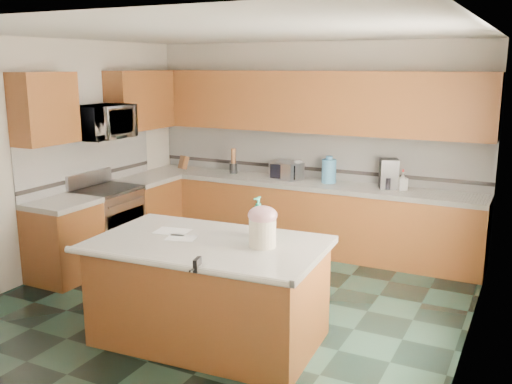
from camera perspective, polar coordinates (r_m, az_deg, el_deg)
The scene contains 52 objects.
floor at distance 6.01m, azimuth -2.83°, elevation -11.00°, with size 4.60×4.60×0.00m, color black.
ceiling at distance 5.52m, azimuth -3.15°, elevation 15.66°, with size 4.60×4.60×0.00m, color white.
wall_back at distance 7.68m, azimuth 5.66°, elevation 4.65°, with size 4.60×0.04×2.70m, color beige.
wall_front at distance 3.83m, azimuth -20.51°, elevation -4.21°, with size 4.60×0.04×2.70m, color beige.
wall_left at distance 7.04m, azimuth -19.64°, elevation 3.25°, with size 0.04×4.60×2.70m, color beige.
wall_right at distance 4.91m, azimuth 21.24°, elevation -0.67°, with size 0.04×4.60×2.70m, color beige.
back_base_cab at distance 7.57m, azimuth 4.63°, elevation -2.55°, with size 4.60×0.60×0.86m, color #3F210C.
back_countertop at distance 7.47m, azimuth 4.69°, elevation 0.86°, with size 4.60×0.64×0.06m, color white.
back_upper_cab at distance 7.45m, azimuth 5.23°, elevation 8.98°, with size 4.60×0.33×0.78m, color #3F210C.
back_backsplash at distance 7.67m, azimuth 5.55°, elevation 3.77°, with size 4.60×0.02×0.63m, color silver.
back_accent_band at distance 7.69m, azimuth 5.50°, elevation 2.33°, with size 4.60×0.01×0.05m, color black.
left_base_cab_rear at distance 7.95m, azimuth -10.85°, elevation -2.01°, with size 0.60×0.82×0.86m, color #3F210C.
left_counter_rear at distance 7.85m, azimuth -10.99°, elevation 1.24°, with size 0.64×0.82×0.06m, color white.
left_base_cab_front at distance 6.85m, azimuth -18.66°, elevation -4.83°, with size 0.60×0.72×0.86m, color #3F210C.
left_counter_front at distance 6.73m, azimuth -18.94°, elevation -1.09°, with size 0.64×0.72×0.06m, color white.
left_backsplash at distance 7.42m, azimuth -16.35°, elevation 3.02°, with size 0.02×2.30×0.63m, color silver.
left_accent_band at distance 7.45m, azimuth -16.23°, elevation 1.54°, with size 0.01×2.30×0.05m, color black.
left_upper_cab_rear at distance 7.90m, azimuth -11.49°, elevation 8.99°, with size 0.33×1.09×0.78m, color #3F210C.
left_upper_cab_front at distance 6.68m, azimuth -20.40°, elevation 7.84°, with size 0.33×0.72×0.78m, color #3F210C.
range_body at distance 7.36m, azimuth -14.59°, elevation -3.29°, with size 0.60×0.76×0.88m, color #B7B7BC.
range_oven_door at distance 7.19m, azimuth -12.83°, elevation -3.91°, with size 0.02×0.68×0.55m, color black.
range_cooktop at distance 7.25m, azimuth -14.79°, elevation 0.21°, with size 0.62×0.78×0.04m, color black.
range_handle at distance 7.07m, azimuth -12.79°, elevation -0.99°, with size 0.02×0.02×0.66m, color #B7B7BC.
range_backguard at distance 7.40m, azimuth -16.36°, elevation 1.31°, with size 0.06×0.76×0.18m, color #B7B7BC.
microwave at distance 7.13m, azimuth -15.17°, elevation 6.76°, with size 0.73×0.50×0.41m, color #B7B7BC.
island_base at distance 5.12m, azimuth -4.69°, elevation -10.14°, with size 1.89×1.08×0.86m, color #3F210C.
island_top at distance 4.96m, azimuth -4.78°, elevation -5.23°, with size 1.99×1.18×0.06m, color white.
island_bullnose at distance 4.49m, azimuth -8.73°, elevation -7.24°, with size 0.06×0.06×1.99m, color white.
treat_jar at distance 4.75m, azimuth 0.66°, elevation -4.13°, with size 0.23×0.23×0.24m, color beige.
treat_jar_lid at distance 4.70m, azimuth 0.66°, elevation -2.32°, with size 0.25×0.25×0.15m, color #CF929D.
treat_jar_knob at distance 4.69m, azimuth 0.66°, elevation -1.72°, with size 0.03×0.03×0.08m, color tan.
treat_jar_knob_end_l at distance 4.71m, azimuth 0.22°, elevation -1.66°, with size 0.04×0.04×0.04m, color tan.
treat_jar_knob_end_r at distance 4.67m, azimuth 1.11°, elevation -1.77°, with size 0.04×0.04×0.04m, color tan.
soap_bottle_island at distance 4.99m, azimuth 0.23°, elevation -2.54°, with size 0.14×0.14×0.36m, color teal.
paper_sheet_a at distance 5.05m, azimuth -7.47°, elevation -4.58°, with size 0.26×0.19×0.00m, color white.
paper_sheet_b at distance 5.26m, azimuth -8.36°, elevation -3.92°, with size 0.31×0.23×0.00m, color white.
clamp_body at distance 4.36m, azimuth -5.89°, elevation -7.22°, with size 0.03×0.11×0.10m, color black.
clamp_handle at distance 4.32m, azimuth -6.36°, elevation -7.73°, with size 0.02×0.02×0.08m, color black.
knife_block at distance 8.37m, azimuth -7.26°, elevation 2.95°, with size 0.10×0.09×0.19m, color #472814.
utensil_crock at distance 7.97m, azimuth -2.27°, elevation 2.38°, with size 0.11×0.11×0.14m, color black.
utensil_bundle at distance 7.95m, azimuth -2.28°, elevation 3.62°, with size 0.07×0.07×0.21m, color #472814.
toaster_oven at distance 7.58m, azimuth 3.06°, elevation 2.17°, with size 0.40×0.27×0.23m, color #B7B7BC.
toaster_oven_door at distance 7.47m, azimuth 2.67°, elevation 2.02°, with size 0.36×0.01×0.19m, color black.
paper_towel at distance 7.57m, azimuth 4.23°, elevation 2.21°, with size 0.11×0.11×0.25m, color white.
paper_towel_base at distance 7.59m, azimuth 4.21°, elevation 1.35°, with size 0.16×0.16×0.01m, color #B7B7BC.
water_jug at distance 7.37m, azimuth 7.30°, elevation 2.09°, with size 0.18×0.18×0.30m, color teal.
water_jug_neck at distance 7.34m, azimuth 7.34°, elevation 3.42°, with size 0.09×0.09×0.04m, color teal.
coffee_maker at distance 7.17m, azimuth 13.14°, elevation 1.80°, with size 0.21×0.24×0.36m, color black.
coffee_carafe at distance 7.14m, azimuth 12.99°, elevation 0.89°, with size 0.15×0.15×0.15m, color black.
soap_bottle_back at distance 7.12m, azimuth 14.45°, elevation 1.08°, with size 0.10×0.10×0.22m, color white.
soap_back_cap at distance 7.09m, azimuth 14.51°, elevation 2.08°, with size 0.02×0.02×0.03m, color red.
window_light_proxy at distance 4.69m, azimuth 20.77°, elevation 0.65°, with size 0.02×1.40×1.10m, color white.
Camera 1 is at (2.74, -4.78, 2.40)m, focal length 40.00 mm.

